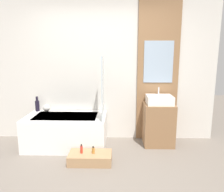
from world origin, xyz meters
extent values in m
plane|color=slate|center=(0.00, 0.00, 0.00)|extent=(12.00, 12.00, 0.00)
cube|color=silver|center=(0.00, 1.58, 1.30)|extent=(4.20, 0.06, 2.60)
cube|color=#8E6642|center=(1.02, 1.53, 1.30)|extent=(0.75, 0.03, 2.60)
cube|color=#9EB2C6|center=(1.02, 1.51, 1.48)|extent=(0.53, 0.01, 0.75)
cube|color=white|center=(-0.63, 1.14, 0.28)|extent=(1.39, 0.79, 0.56)
cube|color=silver|center=(-0.63, 1.14, 0.56)|extent=(1.09, 0.55, 0.01)
cube|color=silver|center=(0.04, 0.99, 1.08)|extent=(0.01, 0.45, 1.04)
cube|color=#A87F56|center=(-0.13, 0.54, 0.08)|extent=(0.65, 0.35, 0.15)
cube|color=#8E6642|center=(1.02, 1.27, 0.38)|extent=(0.53, 0.48, 0.75)
cube|color=white|center=(1.02, 1.27, 0.83)|extent=(0.45, 0.40, 0.15)
cylinder|color=silver|center=(1.02, 1.38, 0.97)|extent=(0.02, 0.02, 0.14)
cylinder|color=black|center=(-1.24, 1.44, 0.66)|extent=(0.08, 0.08, 0.20)
cylinder|color=black|center=(-1.24, 1.44, 0.80)|extent=(0.04, 0.04, 0.08)
sphere|color=silver|center=(-1.06, 1.41, 0.62)|extent=(0.13, 0.13, 0.13)
cylinder|color=red|center=(-0.26, 0.54, 0.21)|extent=(0.04, 0.04, 0.12)
cylinder|color=black|center=(-0.26, 0.54, 0.28)|extent=(0.02, 0.02, 0.03)
cylinder|color=#B2752D|center=(-0.08, 0.54, 0.20)|extent=(0.04, 0.04, 0.09)
cylinder|color=black|center=(-0.08, 0.54, 0.25)|extent=(0.03, 0.03, 0.02)
camera|label=1|loc=(0.28, -2.52, 1.65)|focal=35.00mm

